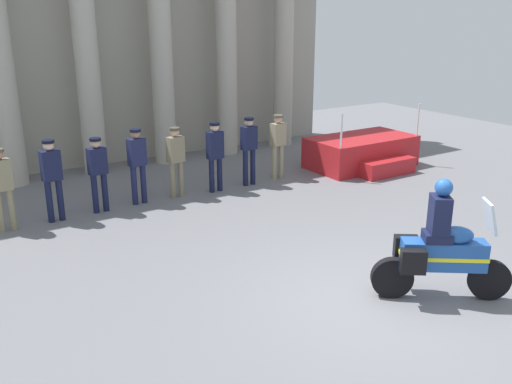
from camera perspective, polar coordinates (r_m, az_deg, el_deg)
The scene contains 12 objects.
ground_plane at distance 8.81m, azimuth 12.55°, elevation -10.76°, with size 28.00×28.00×0.00m, color slate.
colonnade_backdrop at distance 16.07m, azimuth -14.17°, elevation 16.61°, with size 14.00×1.46×7.54m.
reviewing_stand at distance 15.91m, azimuth 10.87°, elevation 3.96°, with size 2.96×2.12×1.75m.
officer_in_row_0 at distance 11.93m, azimuth -24.55°, elevation 0.82°, with size 0.41×0.27×1.67m.
officer_in_row_1 at distance 12.09m, azimuth -20.15°, elevation 1.74°, with size 0.41×0.27×1.73m.
officer_in_row_2 at distance 12.38m, azimuth -15.87°, elevation 2.29°, with size 0.41×0.27×1.65m.
officer_in_row_3 at distance 12.71m, azimuth -12.05°, elevation 3.21°, with size 0.41×0.27×1.72m.
officer_in_row_4 at distance 13.02m, azimuth -8.20°, elevation 3.61°, with size 0.41×0.27×1.66m.
officer_in_row_5 at distance 13.34m, azimuth -4.20°, elevation 4.16°, with size 0.41×0.27×1.69m.
officer_in_row_6 at distance 13.83m, azimuth -0.72°, elevation 4.77°, with size 0.41×0.27×1.71m.
officer_in_row_7 at distance 14.41m, azimuth 2.26°, elevation 5.20°, with size 0.41×0.27×1.68m.
motorcycle_with_rider at distance 8.76m, azimuth 18.21°, elevation -5.65°, with size 1.77×1.33×1.90m.
Camera 1 is at (-5.65, -5.32, 4.17)m, focal length 39.12 mm.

